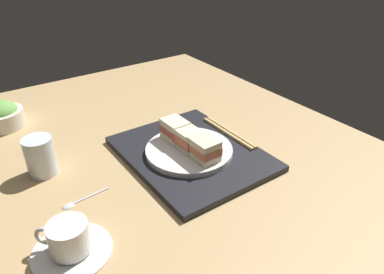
# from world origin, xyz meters

# --- Properties ---
(ground_plane) EXTENTS (1.40, 1.00, 0.03)m
(ground_plane) POSITION_xyz_m (0.00, 0.00, -0.01)
(ground_plane) COLOR tan
(serving_tray) EXTENTS (0.38, 0.30, 0.02)m
(serving_tray) POSITION_xyz_m (-0.02, -0.03, 0.01)
(serving_tray) COLOR black
(serving_tray) RESTS_ON ground_plane
(sandwich_plate) EXTENTS (0.22, 0.22, 0.01)m
(sandwich_plate) POSITION_xyz_m (-0.03, -0.02, 0.02)
(sandwich_plate) COLOR silver
(sandwich_plate) RESTS_ON serving_tray
(sandwich_near) EXTENTS (0.07, 0.05, 0.05)m
(sandwich_near) POSITION_xyz_m (-0.08, -0.02, 0.06)
(sandwich_near) COLOR beige
(sandwich_near) RESTS_ON sandwich_plate
(sandwich_middle) EXTENTS (0.07, 0.06, 0.05)m
(sandwich_middle) POSITION_xyz_m (-0.03, -0.02, 0.06)
(sandwich_middle) COLOR #EFE5C1
(sandwich_middle) RESTS_ON sandwich_plate
(sandwich_far) EXTENTS (0.07, 0.06, 0.05)m
(sandwich_far) POSITION_xyz_m (0.03, -0.02, 0.06)
(sandwich_far) COLOR #EFE5C1
(sandwich_far) RESTS_ON sandwich_plate
(salad_bowl) EXTENTS (0.13, 0.13, 0.08)m
(salad_bowl) POSITION_xyz_m (0.43, 0.33, 0.03)
(salad_bowl) COLOR silver
(salad_bowl) RESTS_ON ground_plane
(chopsticks_pair) EXTENTS (0.20, 0.02, 0.01)m
(chopsticks_pair) POSITION_xyz_m (-0.01, -0.16, 0.02)
(chopsticks_pair) COLOR tan
(chopsticks_pair) RESTS_ON serving_tray
(coffee_cup) EXTENTS (0.14, 0.14, 0.07)m
(coffee_cup) POSITION_xyz_m (-0.15, 0.33, 0.03)
(coffee_cup) COLOR white
(coffee_cup) RESTS_ON ground_plane
(drinking_glass) EXTENTS (0.07, 0.07, 0.09)m
(drinking_glass) POSITION_xyz_m (0.12, 0.30, 0.05)
(drinking_glass) COLOR silver
(drinking_glass) RESTS_ON ground_plane
(teaspoon) EXTENTS (0.02, 0.11, 0.01)m
(teaspoon) POSITION_xyz_m (-0.03, 0.28, 0.00)
(teaspoon) COLOR silver
(teaspoon) RESTS_ON ground_plane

